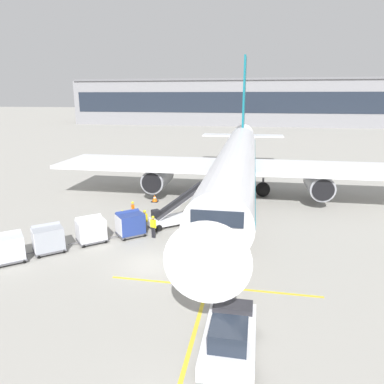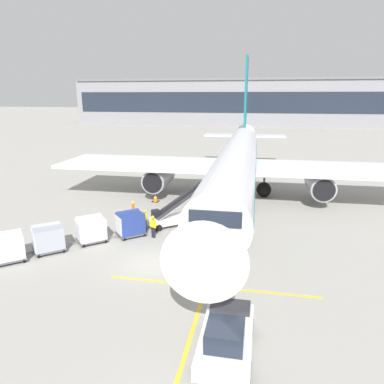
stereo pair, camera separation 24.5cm
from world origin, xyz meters
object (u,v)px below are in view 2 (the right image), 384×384
Objects in this scene: ground_crew_by_loader at (123,219)px; ground_crew_marshaller at (153,225)px; parked_airplane at (237,162)px; baggage_cart_fourth at (7,247)px; pushback_tug at (226,337)px; safety_cone_engine_keepout at (155,198)px; ground_crew_wingwalker at (145,219)px; belt_loader at (171,215)px; ground_crew_by_carts at (133,210)px; baggage_cart_second at (91,229)px; baggage_cart_lead at (130,223)px; baggage_cart_third at (48,238)px.

ground_crew_marshaller is at bearing -17.04° from ground_crew_by_loader.
parked_airplane reaches higher than ground_crew_marshaller.
baggage_cart_fourth is 15.90m from pushback_tug.
ground_crew_wingwalker is at bearing -79.00° from safety_cone_engine_keepout.
ground_crew_by_loader is at bearing -149.40° from belt_loader.
pushback_tug is 2.52× the size of ground_crew_by_carts.
ground_crew_wingwalker is (6.98, 6.89, -0.00)m from baggage_cart_fourth.
baggage_cart_second is at bearing 46.48° from baggage_cart_fourth.
ground_crew_marshaller is (-6.71, 11.57, 0.17)m from pushback_tug.
ground_crew_wingwalker reaches higher than safety_cone_engine_keepout.
belt_loader is at bearing 42.69° from baggage_cart_second.
pushback_tug is at bearing -65.85° from safety_cone_engine_keepout.
baggage_cart_lead and baggage_cart_fourth have the same top height.
pushback_tug reaches higher than ground_crew_by_carts.
parked_airplane is at bearing 93.31° from pushback_tug.
belt_loader reaches higher than baggage_cart_lead.
ground_crew_by_carts is 1.00× the size of ground_crew_wingwalker.
belt_loader is at bearing 43.54° from ground_crew_wingwalker.
parked_airplane is at bearing 53.78° from baggage_cart_third.
pushback_tug is at bearing -52.66° from ground_crew_by_loader.
pushback_tug is at bearing -67.12° from belt_loader.
ground_crew_marshaller is at bearing 120.13° from pushback_tug.
ground_crew_by_loader reaches higher than safety_cone_engine_keepout.
ground_crew_wingwalker is 2.32× the size of safety_cone_engine_keepout.
baggage_cart_third is 2.53m from baggage_cart_fourth.
baggage_cart_lead reaches higher than pushback_tug.
baggage_cart_fourth reaches higher than ground_crew_by_loader.
parked_airplane reaches higher than ground_crew_wingwalker.
pushback_tug is 2.52× the size of ground_crew_wingwalker.
baggage_cart_fourth reaches higher than pushback_tug.
ground_crew_wingwalker is (-6.39, -10.92, -2.86)m from parked_airplane.
baggage_cart_fourth is 9.81m from ground_crew_wingwalker.
ground_crew_marshaller is at bearing -113.69° from parked_airplane.
baggage_cart_fourth is (-8.67, -8.49, 0.09)m from belt_loader.
ground_crew_by_carts is at bearing 130.20° from ground_crew_marshaller.
ground_crew_by_loader is 2.44m from ground_crew_by_carts.
parked_airplane is 10.85m from belt_loader.
belt_loader is 2.92m from ground_crew_marshaller.
belt_loader is at bearing -63.05° from safety_cone_engine_keepout.
baggage_cart_lead is (-2.48, -2.78, 0.09)m from belt_loader.
baggage_cart_lead is 8.42m from baggage_cart_fourth.
ground_crew_wingwalker is (-7.77, 12.81, 0.17)m from pushback_tug.
ground_crew_by_loader is 8.38m from safety_cone_engine_keepout.
baggage_cart_second is at bearing -106.46° from ground_crew_by_carts.
baggage_cart_lead is 5.90m from baggage_cart_third.
safety_cone_engine_keepout is at bearing 88.95° from ground_crew_by_loader.
ground_crew_wingwalker is (1.72, -2.04, 0.00)m from ground_crew_by_carts.
parked_airplane is at bearing 20.47° from safety_cone_engine_keepout.
safety_cone_engine_keepout is (-9.32, 20.77, -0.46)m from pushback_tug.
baggage_cart_fourth is at bearing -120.49° from ground_crew_by_carts.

